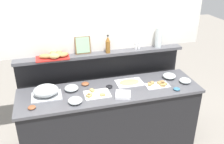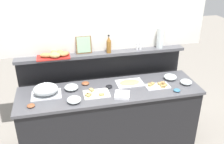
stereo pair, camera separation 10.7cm
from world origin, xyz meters
The scene contains 22 objects.
ground_plane centered at (0.00, 0.60, 0.00)m, with size 12.00×12.00×0.00m, color gray.
buffet_counter centered at (0.00, 0.00, 0.45)m, with size 2.20×0.63×0.90m.
back_ledge_unit centered at (0.00, 0.49, 0.65)m, with size 2.21×0.22×1.23m.
sandwich_platter_front centered at (0.60, -0.05, 0.91)m, with size 0.29×0.16×0.04m.
sandwich_platter_rear centered at (-0.19, -0.07, 0.91)m, with size 0.30×0.21×0.04m.
cold_cuts_platter centered at (0.28, 0.10, 0.91)m, with size 0.34×0.22×0.02m.
serving_cloche centered at (-0.75, 0.04, 0.97)m, with size 0.34×0.24×0.17m.
glass_bowl_large centered at (0.82, 0.10, 0.93)m, with size 0.17×0.17×0.07m.
glass_bowl_medium centered at (-0.45, 0.11, 0.93)m, with size 0.17×0.17×0.07m.
glass_bowl_small centered at (-0.45, -0.18, 0.93)m, with size 0.16×0.16×0.06m.
glass_bowl_extra centered at (0.96, -0.07, 0.93)m, with size 0.14×0.14×0.06m.
condiment_bowl_dark centered at (0.00, 0.06, 0.92)m, with size 0.08×0.08×0.03m, color black.
condiment_bowl_teal centered at (-0.91, -0.17, 0.92)m, with size 0.09×0.09×0.03m, color brown.
condiment_bowl_red centered at (-0.27, 0.20, 0.92)m, with size 0.10×0.10×0.03m, color brown.
condiment_bowl_cream centered at (0.77, -0.21, 0.92)m, with size 0.08×0.08×0.03m, color teal.
napkin_stack centered at (0.10, -0.17, 0.92)m, with size 0.17×0.17×0.03m, color white.
vinegar_bottle_amber centered at (0.07, 0.39, 1.33)m, with size 0.06×0.06×0.24m.
salt_shaker centered at (0.46, 0.41, 1.27)m, with size 0.03×0.03×0.09m.
pepper_shaker centered at (0.50, 0.41, 1.27)m, with size 0.03×0.03×0.09m.
bread_basket centered at (-0.61, 0.39, 1.26)m, with size 0.41×0.27×0.08m.
framed_picture centered at (-0.24, 0.45, 1.34)m, with size 0.20×0.07×0.22m.
water_carafe centered at (0.78, 0.41, 1.36)m, with size 0.09×0.09×0.28m, color silver.
Camera 2 is at (-0.57, -2.58, 2.42)m, focal length 40.39 mm.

